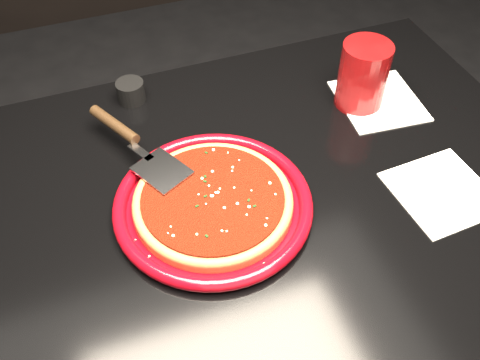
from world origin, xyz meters
name	(u,v)px	position (x,y,z in m)	size (l,w,h in m)	color
table	(239,303)	(0.00, 0.00, 0.38)	(1.20, 0.80, 0.75)	black
plate	(213,204)	(-0.05, -0.01, 0.76)	(0.34, 0.34, 0.03)	maroon
pizza_crust	(213,203)	(-0.05, -0.01, 0.77)	(0.27, 0.27, 0.01)	brown
pizza_crust_rim	(213,200)	(-0.05, -0.01, 0.77)	(0.27, 0.27, 0.02)	brown
pizza_sauce	(213,198)	(-0.05, -0.01, 0.78)	(0.24, 0.24, 0.01)	maroon
parmesan_dusting	(213,196)	(-0.05, -0.01, 0.78)	(0.23, 0.23, 0.01)	beige
basil_flecks	(213,196)	(-0.05, -0.01, 0.78)	(0.21, 0.21, 0.00)	black
pizza_server	(137,144)	(-0.14, 0.15, 0.79)	(0.09, 0.31, 0.02)	#B3B5BA
cup	(363,75)	(0.32, 0.16, 0.82)	(0.10, 0.10, 0.14)	maroon
napkin_a	(442,192)	(0.34, -0.12, 0.75)	(0.16, 0.16, 0.00)	white
napkin_b	(379,101)	(0.36, 0.14, 0.75)	(0.16, 0.17, 0.00)	white
ramekin	(131,91)	(-0.12, 0.33, 0.77)	(0.06, 0.06, 0.04)	black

